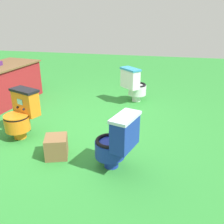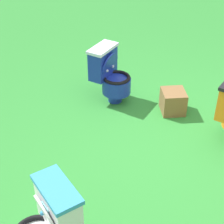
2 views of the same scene
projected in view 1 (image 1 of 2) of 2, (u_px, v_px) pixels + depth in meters
ground at (66, 129)px, 4.09m from camera, size 14.00×14.00×0.00m
toilet_blue at (117, 141)px, 2.96m from camera, size 0.53×0.59×0.73m
toilet_white at (134, 84)px, 5.13m from camera, size 0.63×0.63×0.73m
toilet_orange at (21, 114)px, 3.73m from camera, size 0.60×0.55×0.73m
vendor_table at (4, 83)px, 5.16m from camera, size 1.57×1.05×0.85m
small_crate at (56, 147)px, 3.29m from camera, size 0.37×0.36×0.29m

